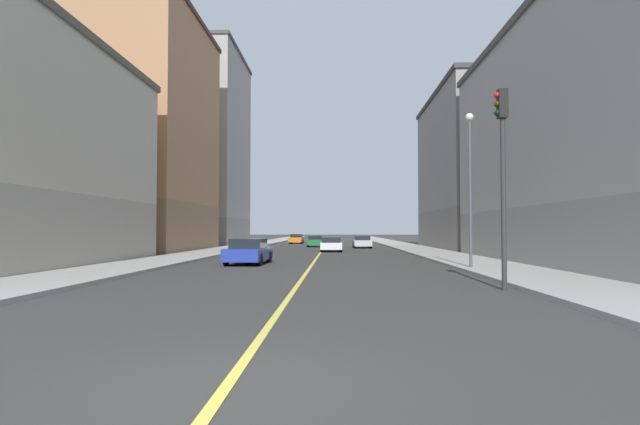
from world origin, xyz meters
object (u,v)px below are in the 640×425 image
(building_left_near, at_px, (606,138))
(car_blue, at_px, (249,252))
(building_left_mid, at_px, (479,171))
(building_right_distant, at_px, (205,149))
(car_orange, at_px, (296,239))
(street_lamp_left_near, at_px, (470,173))
(traffic_light_left_near, at_px, (503,160))
(building_right_midblock, at_px, (148,134))
(car_white, at_px, (331,244))
(car_green, at_px, (315,241))
(car_silver, at_px, (362,242))

(building_left_near, bearing_deg, car_blue, 176.42)
(building_left_mid, xyz_separation_m, car_blue, (-18.51, -22.58, -6.83))
(building_left_near, distance_m, building_right_distant, 48.54)
(building_left_near, bearing_deg, car_orange, 113.77)
(building_right_distant, height_order, car_blue, building_right_distant)
(building_left_near, height_order, street_lamp_left_near, building_left_near)
(building_right_distant, xyz_separation_m, car_blue, (11.61, -36.51, -11.31))
(traffic_light_left_near, bearing_deg, building_right_midblock, 126.93)
(building_right_midblock, xyz_separation_m, car_blue, (11.61, -16.57, -9.55))
(building_left_near, bearing_deg, traffic_light_left_near, -128.57)
(street_lamp_left_near, height_order, car_white, street_lamp_left_near)
(building_left_near, xyz_separation_m, car_green, (-16.12, 30.55, -5.97))
(car_silver, bearing_deg, building_right_midblock, -154.36)
(car_white, bearing_deg, building_left_near, -51.44)
(car_blue, distance_m, car_green, 29.49)
(car_orange, bearing_deg, street_lamp_left_near, -76.05)
(car_orange, bearing_deg, building_left_near, -66.23)
(car_blue, bearing_deg, building_left_mid, 50.65)
(street_lamp_left_near, relative_size, car_blue, 1.55)
(traffic_light_left_near, relative_size, car_orange, 1.51)
(car_green, bearing_deg, traffic_light_left_near, -79.76)
(building_right_distant, height_order, car_white, building_right_distant)
(traffic_light_left_near, height_order, car_white, traffic_light_left_near)
(building_right_midblock, distance_m, building_right_distant, 20.03)
(car_silver, bearing_deg, car_orange, 115.70)
(building_right_distant, relative_size, traffic_light_left_near, 3.86)
(traffic_light_left_near, bearing_deg, car_orange, 100.95)
(building_left_mid, bearing_deg, building_right_distant, 155.18)
(building_left_near, distance_m, building_right_midblock, 35.14)
(building_left_mid, bearing_deg, street_lamp_left_near, -105.98)
(car_green, bearing_deg, building_right_midblock, -137.51)
(building_left_near, bearing_deg, building_right_distant, 128.64)
(building_right_distant, distance_m, car_white, 27.85)
(car_white, bearing_deg, building_left_mid, 22.55)
(building_left_mid, relative_size, building_right_midblock, 0.96)
(building_right_midblock, distance_m, traffic_light_left_near, 36.28)
(building_right_distant, xyz_separation_m, car_silver, (18.98, -10.84, -11.35))
(street_lamp_left_near, height_order, car_green, street_lamp_left_near)
(building_left_near, xyz_separation_m, building_right_distant, (-30.12, 37.67, 5.41))
(building_left_mid, height_order, car_white, building_left_mid)
(building_left_near, relative_size, car_blue, 5.73)
(car_silver, bearing_deg, building_right_distant, 150.28)
(building_left_mid, height_order, building_right_midblock, building_right_midblock)
(building_left_mid, relative_size, car_orange, 4.80)
(building_right_midblock, xyz_separation_m, traffic_light_left_near, (21.47, -28.57, -6.22))
(street_lamp_left_near, distance_m, car_white, 22.10)
(building_left_near, relative_size, building_right_distant, 1.10)
(car_silver, height_order, car_white, car_silver)
(traffic_light_left_near, bearing_deg, building_left_mid, 75.96)
(traffic_light_left_near, bearing_deg, car_green, 100.24)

